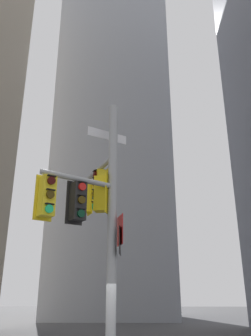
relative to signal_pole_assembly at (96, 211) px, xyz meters
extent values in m
cube|color=#9399A3|center=(-1.22, 27.40, 13.58)|extent=(12.03, 12.03, 36.05)
cylinder|color=#9EA0A3|center=(0.48, -0.17, -0.62)|extent=(0.26, 0.26, 7.64)
cylinder|color=#9EA0A3|center=(-0.13, 1.06, 1.53)|extent=(1.35, 2.52, 0.14)
cylinder|color=#9EA0A3|center=(-0.37, -0.82, 0.66)|extent=(1.78, 1.41, 0.14)
cube|color=yellow|center=(0.22, 0.78, 0.93)|extent=(0.24, 0.44, 1.14)
cube|color=yellow|center=(0.05, 0.69, 0.93)|extent=(0.46, 0.46, 1.00)
cylinder|color=#360605|center=(-0.13, 0.60, 1.28)|extent=(0.14, 0.21, 0.20)
cube|color=black|center=(-0.13, 0.60, 1.40)|extent=(0.16, 0.23, 0.02)
cylinder|color=yellow|center=(-0.13, 0.60, 0.93)|extent=(0.14, 0.21, 0.20)
cube|color=black|center=(-0.13, 0.60, 1.05)|extent=(0.16, 0.23, 0.02)
cylinder|color=#06311C|center=(-0.13, 0.60, 0.58)|extent=(0.14, 0.21, 0.20)
cube|color=black|center=(-0.13, 0.60, 0.70)|extent=(0.16, 0.23, 0.02)
cube|color=yellow|center=(-0.46, 2.13, 0.93)|extent=(0.24, 0.44, 1.14)
cube|color=yellow|center=(-0.63, 2.04, 0.93)|extent=(0.46, 0.46, 1.00)
cylinder|color=red|center=(-0.80, 1.95, 1.28)|extent=(0.14, 0.21, 0.20)
cube|color=black|center=(-0.81, 1.95, 1.40)|extent=(0.16, 0.23, 0.02)
cylinder|color=#3C2C06|center=(-0.80, 1.95, 0.93)|extent=(0.14, 0.21, 0.20)
cube|color=black|center=(-0.81, 1.95, 1.05)|extent=(0.16, 0.23, 0.02)
cylinder|color=#06311C|center=(-0.80, 1.95, 0.58)|extent=(0.14, 0.21, 0.20)
cube|color=black|center=(-0.81, 1.95, 0.70)|extent=(0.16, 0.23, 0.02)
cube|color=black|center=(-0.48, -0.67, 0.06)|extent=(0.40, 0.32, 1.14)
cube|color=black|center=(-0.37, -0.82, 0.06)|extent=(0.48, 0.48, 1.00)
cylinder|color=red|center=(-0.25, -0.98, 0.41)|extent=(0.20, 0.17, 0.20)
cube|color=black|center=(-0.24, -0.98, 0.53)|extent=(0.22, 0.19, 0.02)
cylinder|color=#3C2C06|center=(-0.25, -0.98, 0.06)|extent=(0.20, 0.17, 0.20)
cube|color=black|center=(-0.24, -0.98, 0.18)|extent=(0.22, 0.19, 0.02)
cylinder|color=#06311C|center=(-0.25, -0.98, -0.29)|extent=(0.20, 0.17, 0.20)
cube|color=black|center=(-0.24, -0.98, -0.17)|extent=(0.22, 0.19, 0.02)
cube|color=yellow|center=(-1.16, -1.19, 0.06)|extent=(0.40, 0.32, 1.14)
cube|color=yellow|center=(-1.05, -1.34, 0.06)|extent=(0.48, 0.48, 1.00)
cylinder|color=#360605|center=(-0.92, -1.50, 0.41)|extent=(0.20, 0.17, 0.20)
cube|color=black|center=(-0.92, -1.50, 0.53)|extent=(0.22, 0.19, 0.02)
cylinder|color=#3C2C06|center=(-0.92, -1.50, 0.06)|extent=(0.20, 0.17, 0.20)
cube|color=black|center=(-0.92, -1.50, 0.18)|extent=(0.22, 0.19, 0.02)
cylinder|color=#19C672|center=(-0.92, -1.50, -0.29)|extent=(0.20, 0.17, 0.20)
cube|color=black|center=(-0.92, -1.50, -0.17)|extent=(0.22, 0.19, 0.02)
cube|color=yellow|center=(0.34, -0.14, 0.45)|extent=(0.12, 0.48, 1.14)
cube|color=yellow|center=(0.16, -0.11, 0.45)|extent=(0.40, 0.40, 1.00)
cylinder|color=#360605|center=(-0.04, -0.07, 0.80)|extent=(0.10, 0.21, 0.20)
cube|color=black|center=(-0.05, -0.07, 0.92)|extent=(0.11, 0.23, 0.02)
cylinder|color=#3C2C06|center=(-0.04, -0.07, 0.45)|extent=(0.10, 0.21, 0.20)
cube|color=black|center=(-0.05, -0.07, 0.57)|extent=(0.11, 0.23, 0.02)
cylinder|color=#19C672|center=(-0.04, -0.07, 0.10)|extent=(0.10, 0.21, 0.20)
cube|color=black|center=(-0.05, -0.07, 0.22)|extent=(0.11, 0.23, 0.02)
cube|color=white|center=(0.28, 0.12, 2.37)|extent=(1.12, 0.77, 0.28)
cube|color=#19479E|center=(0.28, 0.12, 2.37)|extent=(1.08, 0.74, 0.24)
cube|color=red|center=(0.69, -0.11, -0.57)|extent=(0.19, 0.62, 0.80)
cube|color=white|center=(0.69, -0.11, -0.57)|extent=(0.18, 0.58, 0.76)
cube|color=black|center=(0.70, -0.17, -0.86)|extent=(0.03, 0.60, 0.72)
cube|color=white|center=(0.70, -0.17, -0.86)|extent=(0.02, 0.56, 0.68)
camera|label=1|loc=(1.12, -9.39, -2.17)|focal=36.79mm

